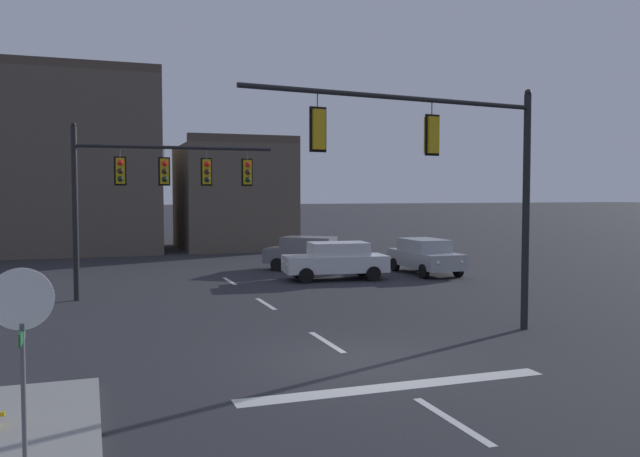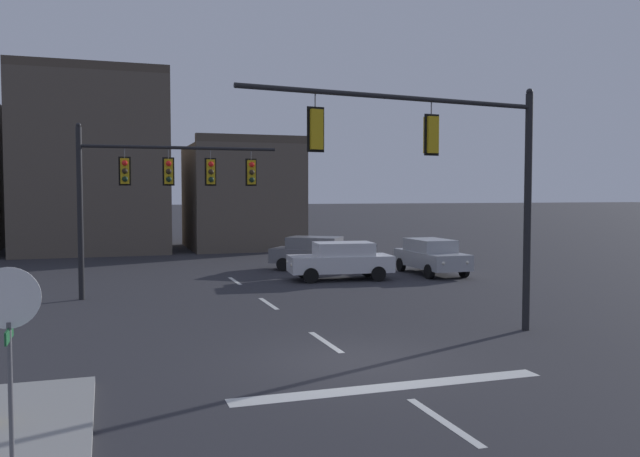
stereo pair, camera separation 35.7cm
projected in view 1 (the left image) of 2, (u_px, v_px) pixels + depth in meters
The scene contains 10 objects.
ground_plane at pixel (357, 361), 14.52m from camera, with size 400.00×400.00×0.00m, color #2B2B30.
stop_bar_paint at pixel (397, 386), 12.63m from camera, with size 6.40×0.50×0.01m, color silver.
lane_centreline at pixel (326, 342), 16.40m from camera, with size 0.16×26.40×0.01m.
signal_mast_near_side at pixel (453, 163), 16.58m from camera, with size 8.29×1.24×6.52m.
signal_mast_far_side at pixel (149, 181), 23.29m from camera, with size 7.05×0.44×6.16m.
stop_sign at pixel (22, 324), 7.94m from camera, with size 0.76×0.64×2.83m.
car_lot_nearside at pixel (336, 260), 28.17m from camera, with size 4.60×2.31×1.61m.
car_lot_middle at pixel (425, 255), 30.15m from camera, with size 1.94×4.47×1.61m.
car_lot_farside at pixel (311, 252), 31.62m from camera, with size 4.63×4.02×1.61m.
building_row at pixel (61, 175), 41.90m from camera, with size 25.99×11.53×11.31m.
Camera 1 is at (-5.55, -13.24, 3.73)m, focal length 36.77 mm.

